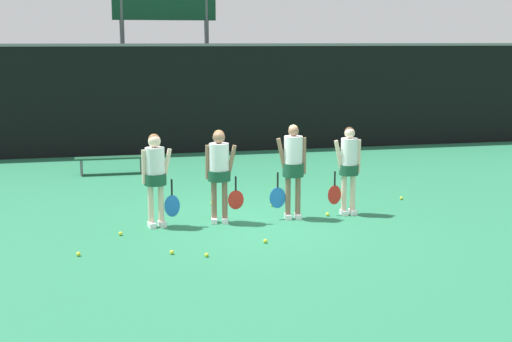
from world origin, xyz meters
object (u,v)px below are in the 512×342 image
Objects in this scene: player_1 at (219,167)px; tennis_ball_5 at (401,198)px; scoreboard at (164,11)px; player_3 at (349,163)px; tennis_ball_0 at (121,234)px; tennis_ball_7 at (327,214)px; tennis_ball_9 at (171,210)px; tennis_ball_8 at (172,252)px; tennis_ball_4 at (272,205)px; player_0 at (156,172)px; tennis_ball_1 at (212,203)px; bench_courtside at (111,159)px; tennis_ball_2 at (207,255)px; player_2 at (293,164)px; tennis_ball_3 at (78,254)px; tennis_ball_6 at (265,241)px.

tennis_ball_5 is (4.03, 0.98, -0.99)m from player_1.
scoreboard is 10.38m from player_3.
tennis_ball_7 is at bearing 7.16° from tennis_ball_0.
tennis_ball_5 is 0.97× the size of tennis_ball_9.
tennis_ball_9 is (-0.87, -8.61, -4.12)m from scoreboard.
tennis_ball_7 is (3.89, 0.49, 0.00)m from tennis_ball_0.
tennis_ball_7 reaches higher than tennis_ball_8.
tennis_ball_9 is (0.30, 2.81, 0.00)m from tennis_ball_8.
tennis_ball_4 is (3.06, 1.48, 0.00)m from tennis_ball_0.
tennis_ball_1 is (1.25, 1.45, -0.96)m from player_0.
bench_courtside is 27.55× the size of tennis_ball_2.
bench_courtside is 5.66m from player_1.
tennis_ball_7 is 3.04m from tennis_ball_9.
tennis_ball_7 is 3.62m from tennis_ball_8.
scoreboard is 3.07× the size of player_2.
tennis_ball_8 is at bearing -9.16° from tennis_ball_3.
tennis_ball_1 is 1.04× the size of tennis_ball_8.
tennis_ball_4 is (1.15, -0.43, 0.00)m from tennis_ball_1.
tennis_ball_4 is at bearing -1.18° from tennis_ball_9.
player_1 is 24.20× the size of tennis_ball_9.
player_3 is 2.92m from tennis_ball_1.
player_0 is 2.78m from tennis_ball_4.
player_0 is 25.68× the size of tennis_ball_2.
scoreboard is 6.02m from bench_courtside.
tennis_ball_4 is at bearing 25.81° from tennis_ball_0.
player_2 is at bearing -48.31° from tennis_ball_1.
scoreboard reaches higher than tennis_ball_5.
player_1 reaches higher than tennis_ball_1.
tennis_ball_3 is 1.01× the size of tennis_ball_5.
tennis_ball_1 is at bearing 97.54° from tennis_ball_6.
player_3 is at bearing -29.63° from tennis_ball_1.
player_0 reaches higher than tennis_ball_0.
player_1 is 25.08× the size of tennis_ball_8.
bench_courtside is 26.40× the size of tennis_ball_8.
tennis_ball_3 is at bearing -140.82° from player_0.
tennis_ball_1 reaches higher than tennis_ball_0.
tennis_ball_1 is 2.95m from tennis_ball_6.
tennis_ball_8 is (-1.57, -0.27, -0.00)m from tennis_ball_6.
tennis_ball_4 is at bearing 48.17° from player_1.
tennis_ball_7 is at bearing 29.36° from tennis_ball_8.
tennis_ball_4 is (1.83, 3.03, 0.00)m from tennis_ball_2.
player_3 is at bearing 11.08° from player_1.
tennis_ball_9 is (-1.27, 2.54, 0.00)m from tennis_ball_6.
tennis_ball_4 is (3.75, 2.54, 0.00)m from tennis_ball_3.
player_2 reaches higher than player_1.
tennis_ball_0 is 2.51m from tennis_ball_6.
tennis_ball_8 is (-2.33, -2.77, -0.00)m from tennis_ball_4.
tennis_ball_8 is at bearing -111.62° from player_1.
player_1 is 24.54× the size of tennis_ball_7.
tennis_ball_4 reaches higher than tennis_ball_6.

